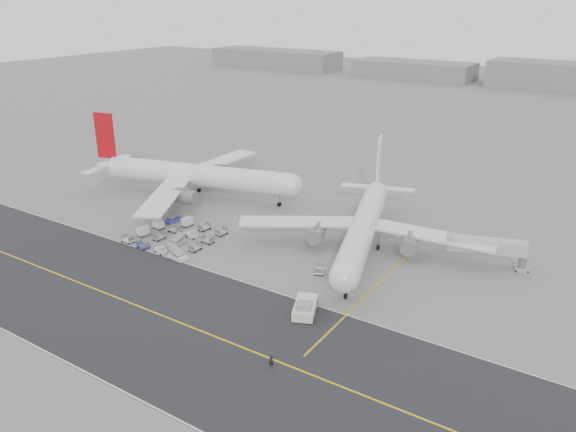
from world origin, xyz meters
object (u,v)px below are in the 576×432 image
Objects in this scene: airliner_b at (364,225)px; ground_crew_a at (271,362)px; airliner_a at (193,175)px; pushback_tug at (305,307)px; jet_bridge at (488,247)px.

airliner_b reaches higher than ground_crew_a.
airliner_a is 6.20× the size of pushback_tug.
airliner_a reaches higher than airliner_b.
pushback_tug is at bearing 80.06° from ground_crew_a.
airliner_b is 27.40m from pushback_tug.
airliner_b is 3.32× the size of jet_bridge.
airliner_a reaches higher than pushback_tug.
jet_bridge is (71.32, -0.05, -1.71)m from airliner_a.
airliner_a is 49.17m from airliner_b.
airliner_a is 61.20m from pushback_tug.
jet_bridge reaches higher than pushback_tug.
pushback_tug is 0.60× the size of jet_bridge.
airliner_a is at bearing 156.15° from airliner_b.
airliner_b is 23.08m from jet_bridge.
airliner_b reaches higher than pushback_tug.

